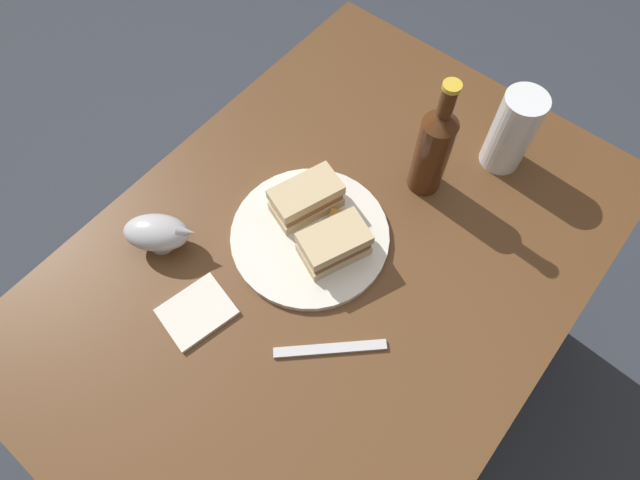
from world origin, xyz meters
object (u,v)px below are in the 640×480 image
Objects in this scene: sandwich_half_left at (334,244)px; cider_bottle at (433,149)px; pint_glass at (511,135)px; gravy_boat at (158,233)px; fork at (330,349)px; plate at (310,236)px; sandwich_half_right at (306,198)px; napkin at (197,312)px.

cider_bottle is at bearing -8.74° from sandwich_half_left.
gravy_boat is (-0.53, 0.36, -0.03)m from pint_glass.
gravy_boat reaches higher than fork.
sandwich_half_left is (-0.00, -0.05, 0.04)m from plate.
sandwich_half_left is at bearing 82.70° from fork.
plate is 1.09× the size of cider_bottle.
napkin is at bearing 176.91° from sandwich_half_right.
cider_bottle is (0.40, -0.28, 0.06)m from gravy_boat.
sandwich_half_left is at bearing -55.00° from gravy_boat.
sandwich_half_left is at bearing -25.86° from napkin.
fork is (-0.14, -0.15, -0.00)m from plate.
pint_glass is at bearing -33.20° from sandwich_half_right.
pint_glass is at bearing -21.01° from napkin.
cider_bottle is at bearing -34.91° from sandwich_half_right.
sandwich_half_right is at bearing 67.38° from sandwich_half_left.
sandwich_half_left is 0.95× the size of sandwich_half_right.
pint_glass is 0.50m from fork.
sandwich_half_left is 0.38m from pint_glass.
sandwich_half_right is (0.04, 0.09, 0.00)m from sandwich_half_left.
fork is at bearing -83.74° from gravy_boat.
cider_bottle reaches higher than fork.
sandwich_half_right is at bearing 94.33° from fork.
gravy_boat is at bearing 142.39° from fork.
cider_bottle reaches higher than gravy_boat.
pint_glass is (0.32, -0.21, 0.03)m from sandwich_half_right.
gravy_boat is at bearing 132.26° from plate.
pint_glass reaches higher than gravy_boat.
cider_bottle is 0.48m from napkin.
pint_glass reaches higher than sandwich_half_right.
gravy_boat is at bearing 144.75° from cider_bottle.
sandwich_half_right reaches higher than gravy_boat.
plate is 0.23m from napkin.
plate is at bearing -13.41° from napkin.
cider_bottle is (-0.14, 0.08, 0.03)m from pint_glass.
napkin is (-0.22, 0.11, -0.04)m from sandwich_half_left.
cider_bottle is at bearing 56.41° from fork.
sandwich_half_right reaches higher than napkin.
plate is at bearing -47.74° from gravy_boat.
sandwich_half_left is 0.30m from gravy_boat.
plate is 2.13× the size of gravy_boat.
sandwich_half_right is at bearing 145.09° from cider_bottle.
cider_bottle is (0.18, -0.13, 0.06)m from sandwich_half_right.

